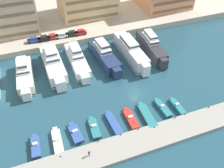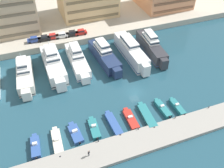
# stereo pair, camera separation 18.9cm
# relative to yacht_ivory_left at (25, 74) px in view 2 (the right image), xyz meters

# --- Properties ---
(ground_plane) EXTENTS (400.00, 400.00, 0.00)m
(ground_plane) POSITION_rel_yacht_ivory_left_xyz_m (26.66, -15.21, -2.17)
(ground_plane) COLOR #234C5B
(quay_promenade) EXTENTS (180.00, 70.00, 2.19)m
(quay_promenade) POSITION_rel_yacht_ivory_left_xyz_m (26.66, 47.43, -1.08)
(quay_promenade) COLOR #BCB29E
(quay_promenade) RESTS_ON ground
(pier_dock) EXTENTS (120.00, 6.23, 0.88)m
(pier_dock) POSITION_rel_yacht_ivory_left_xyz_m (26.66, -30.44, -1.73)
(pier_dock) COLOR #9E998E
(pier_dock) RESTS_ON ground
(yacht_ivory_left) EXTENTS (5.03, 17.44, 7.85)m
(yacht_ivory_left) POSITION_rel_yacht_ivory_left_xyz_m (0.00, 0.00, 0.00)
(yacht_ivory_left) COLOR silver
(yacht_ivory_left) RESTS_ON ground
(yacht_white_mid_left) EXTENTS (5.21, 19.92, 8.67)m
(yacht_white_mid_left) POSITION_rel_yacht_ivory_left_xyz_m (8.28, 1.57, 0.39)
(yacht_white_mid_left) COLOR white
(yacht_white_mid_left) RESTS_ON ground
(yacht_white_center_left) EXTENTS (4.51, 19.51, 7.60)m
(yacht_white_center_left) POSITION_rel_yacht_ivory_left_xyz_m (15.50, 2.17, -0.12)
(yacht_white_center_left) COLOR white
(yacht_white_center_left) RESTS_ON ground
(yacht_navy_center) EXTENTS (5.60, 19.46, 7.88)m
(yacht_navy_center) POSITION_rel_yacht_ivory_left_xyz_m (23.76, 1.20, 0.04)
(yacht_navy_center) COLOR navy
(yacht_navy_center) RESTS_ON ground
(yacht_white_center_right) EXTENTS (4.25, 21.36, 7.53)m
(yacht_white_center_right) POSITION_rel_yacht_ivory_left_xyz_m (32.12, -0.04, 0.25)
(yacht_white_center_right) COLOR white
(yacht_white_center_right) RESTS_ON ground
(yacht_charcoal_mid_right) EXTENTS (4.94, 19.73, 8.24)m
(yacht_charcoal_mid_right) POSITION_rel_yacht_ivory_left_xyz_m (39.32, 0.24, 0.24)
(yacht_charcoal_mid_right) COLOR #333338
(yacht_charcoal_mid_right) RESTS_ON ground
(motorboat_blue_far_left) EXTENTS (2.14, 6.49, 1.60)m
(motorboat_blue_far_left) POSITION_rel_yacht_ivory_left_xyz_m (-0.52, -23.86, -1.61)
(motorboat_blue_far_left) COLOR #33569E
(motorboat_blue_far_left) RESTS_ON ground
(motorboat_cream_left) EXTENTS (2.26, 8.35, 1.32)m
(motorboat_cream_left) POSITION_rel_yacht_ivory_left_xyz_m (4.08, -24.34, -1.72)
(motorboat_cream_left) COLOR beige
(motorboat_cream_left) RESTS_ON ground
(motorboat_blue_mid_left) EXTENTS (2.62, 6.50, 1.39)m
(motorboat_blue_mid_left) POSITION_rel_yacht_ivory_left_xyz_m (8.33, -23.30, -1.72)
(motorboat_blue_mid_left) COLOR #33569E
(motorboat_blue_mid_left) RESTS_ON ground
(motorboat_teal_center_left) EXTENTS (2.30, 6.73, 1.30)m
(motorboat_teal_center_left) POSITION_rel_yacht_ivory_left_xyz_m (12.73, -23.36, -1.75)
(motorboat_teal_center_left) COLOR teal
(motorboat_teal_center_left) RESTS_ON ground
(motorboat_blue_center) EXTENTS (2.19, 8.04, 0.96)m
(motorboat_blue_center) POSITION_rel_yacht_ivory_left_xyz_m (17.31, -23.76, -1.69)
(motorboat_blue_center) COLOR #33569E
(motorboat_blue_center) RESTS_ON ground
(motorboat_red_center_right) EXTENTS (2.09, 7.18, 1.16)m
(motorboat_red_center_right) POSITION_rel_yacht_ivory_left_xyz_m (21.67, -23.80, -1.76)
(motorboat_red_center_right) COLOR red
(motorboat_red_center_right) RESTS_ON ground
(motorboat_teal_mid_right) EXTENTS (2.52, 8.72, 0.93)m
(motorboat_teal_mid_right) POSITION_rel_yacht_ivory_left_xyz_m (25.71, -24.20, -1.70)
(motorboat_teal_mid_right) COLOR teal
(motorboat_teal_mid_right) RESTS_ON ground
(motorboat_teal_right) EXTENTS (1.91, 6.84, 1.29)m
(motorboat_teal_right) POSITION_rel_yacht_ivory_left_xyz_m (30.45, -23.44, -1.69)
(motorboat_teal_right) COLOR teal
(motorboat_teal_right) RESTS_ON ground
(motorboat_teal_far_right) EXTENTS (1.58, 6.41, 1.38)m
(motorboat_teal_far_right) POSITION_rel_yacht_ivory_left_xyz_m (34.10, -24.31, -1.66)
(motorboat_teal_far_right) COLOR teal
(motorboat_teal_far_right) RESTS_ON ground
(car_blue_far_left) EXTENTS (4.21, 2.14, 1.80)m
(car_blue_far_left) POSITION_rel_yacht_ivory_left_xyz_m (4.70, 16.31, 0.99)
(car_blue_far_left) COLOR #28428E
(car_blue_far_left) RESTS_ON quay_promenade
(car_black_left) EXTENTS (4.15, 2.01, 1.80)m
(car_black_left) POSITION_rel_yacht_ivory_left_xyz_m (7.99, 15.99, 0.99)
(car_black_left) COLOR black
(car_black_left) RESTS_ON quay_promenade
(car_red_mid_left) EXTENTS (4.16, 2.03, 1.80)m
(car_red_mid_left) POSITION_rel_yacht_ivory_left_xyz_m (10.71, 16.09, 0.99)
(car_red_mid_left) COLOR red
(car_red_mid_left) RESTS_ON quay_promenade
(car_white_center_left) EXTENTS (4.21, 2.14, 1.80)m
(car_white_center_left) POSITION_rel_yacht_ivory_left_xyz_m (13.82, 15.88, 0.99)
(car_white_center_left) COLOR white
(car_white_center_left) RESTS_ON quay_promenade
(car_black_center) EXTENTS (4.17, 2.07, 1.80)m
(car_black_center) POSITION_rel_yacht_ivory_left_xyz_m (17.31, 15.79, 0.99)
(car_black_center) COLOR black
(car_black_center) RESTS_ON quay_promenade
(car_red_center_right) EXTENTS (4.10, 1.93, 1.80)m
(car_red_center_right) POSITION_rel_yacht_ivory_left_xyz_m (20.32, 15.61, 0.99)
(car_red_center_right) COLOR red
(car_red_center_right) RESTS_ON quay_promenade
(pedestrian_near_edge) EXTENTS (0.50, 0.45, 1.61)m
(pedestrian_near_edge) POSITION_rel_yacht_ivory_left_xyz_m (9.53, -30.17, -0.33)
(pedestrian_near_edge) COLOR #4C515B
(pedestrian_near_edge) RESTS_ON pier_dock
(bollard_west) EXTENTS (0.20, 0.20, 0.61)m
(bollard_west) POSITION_rel_yacht_ivory_left_xyz_m (12.40, -27.57, -0.96)
(bollard_west) COLOR #2D2D33
(bollard_west) RESTS_ON pier_dock
(bollard_west_mid) EXTENTS (0.20, 0.20, 0.61)m
(bollard_west_mid) POSITION_rel_yacht_ivory_left_xyz_m (21.89, -27.57, -0.96)
(bollard_west_mid) COLOR #2D2D33
(bollard_west_mid) RESTS_ON pier_dock
(bollard_east_mid) EXTENTS (0.20, 0.20, 0.61)m
(bollard_east_mid) POSITION_rel_yacht_ivory_left_xyz_m (31.38, -27.57, -0.96)
(bollard_east_mid) COLOR #2D2D33
(bollard_east_mid) RESTS_ON pier_dock
(bollard_east) EXTENTS (0.20, 0.20, 0.61)m
(bollard_east) POSITION_rel_yacht_ivory_left_xyz_m (40.87, -27.57, -0.96)
(bollard_east) COLOR #2D2D33
(bollard_east) RESTS_ON pier_dock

